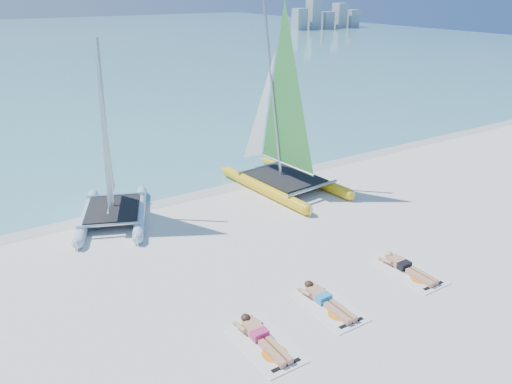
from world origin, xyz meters
TOP-DOWN VIEW (x-y plane):
  - ground at (0.00, 0.00)m, footprint 140.00×140.00m
  - wet_sand_strip at (0.00, 5.50)m, footprint 140.00×1.40m
  - distant_skyline at (53.71, 62.00)m, footprint 14.00×2.00m
  - catamaran_blue at (-2.78, 4.89)m, footprint 3.51×4.73m
  - catamaran_yellow at (3.50, 4.54)m, footprint 2.94×5.66m
  - towel_a at (-2.04, -3.09)m, footprint 1.00×1.85m
  - sunbather_a at (-2.04, -2.90)m, footprint 0.37×1.73m
  - towel_b at (0.00, -2.78)m, footprint 1.00×1.85m
  - sunbather_b at (0.00, -2.59)m, footprint 0.37×1.73m
  - towel_c at (2.82, -2.77)m, footprint 1.00×1.85m
  - sunbather_c at (2.82, -2.57)m, footprint 0.37×1.73m

SIDE VIEW (x-z plane):
  - ground at x=0.00m, z-range 0.00..0.00m
  - wet_sand_strip at x=0.00m, z-range 0.00..0.01m
  - towel_a at x=-2.04m, z-range 0.00..0.02m
  - towel_b at x=0.00m, z-range 0.00..0.02m
  - towel_c at x=2.82m, z-range 0.00..0.02m
  - sunbather_a at x=-2.04m, z-range -0.01..0.25m
  - sunbather_b at x=0.00m, z-range -0.01..0.25m
  - sunbather_c at x=2.82m, z-range -0.01..0.25m
  - catamaran_blue at x=-2.78m, z-range -1.17..4.65m
  - distant_skyline at x=53.71m, z-range -0.56..4.44m
  - catamaran_yellow at x=3.50m, z-range -1.31..5.77m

